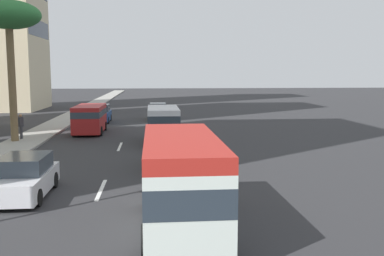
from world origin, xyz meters
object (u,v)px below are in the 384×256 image
car_fourth (24,177)px  palm_tree (9,18)px  car_second (171,153)px  pedestrian_near_lamp (21,125)px  van_lead (163,122)px  car_sixth (158,112)px  van_third (90,117)px  minibus_seventh (181,178)px  car_fifth (100,114)px

car_fourth → palm_tree: size_ratio=0.45×
palm_tree → car_fourth: bearing=-161.7°
car_second → pedestrian_near_lamp: bearing=46.9°
car_fourth → palm_tree: 15.88m
van_lead → car_second: van_lead is taller
van_lead → car_sixth: van_lead is taller
car_sixth → palm_tree: (-14.07, 9.89, 7.49)m
car_fourth → pedestrian_near_lamp: pedestrian_near_lamp is taller
van_third → pedestrian_near_lamp: van_third is taller
car_second → minibus_seventh: 8.81m
van_lead → minibus_seventh: 16.57m
car_second → van_third: (12.93, 5.85, 0.54)m
car_second → car_sixth: (22.56, 0.38, 0.07)m
car_fourth → car_sixth: 27.88m
van_lead → car_sixth: 14.77m
minibus_seventh → car_second: bearing=-0.6°
car_second → car_fifth: size_ratio=1.11×
car_fourth → car_fifth: bearing=-179.8°
car_fourth → car_sixth: bearing=168.6°
pedestrian_near_lamp → minibus_seventh: bearing=-123.8°
van_lead → car_fourth: van_lead is taller
van_third → car_fourth: (-17.70, 0.04, -0.53)m
car_sixth → pedestrian_near_lamp: size_ratio=2.36×
van_lead → minibus_seventh: size_ratio=0.79×
car_fifth → palm_tree: (-12.23, 4.30, 7.49)m
palm_tree → minibus_seventh: bearing=-149.5°
minibus_seventh → car_sixth: bearing=0.5°
car_second → van_third: bearing=24.4°
van_lead → car_fifth: 14.15m
car_second → palm_tree: 15.32m
car_sixth → van_lead: bearing=-179.4°
palm_tree → pedestrian_near_lamp: bearing=-8.1°
car_sixth → pedestrian_near_lamp: bearing=143.3°
car_fifth → palm_tree: size_ratio=0.43×
car_fifth → van_third: bearing=0.8°
van_third → car_fourth: van_third is taller
pedestrian_near_lamp → palm_tree: size_ratio=0.19×
van_lead → van_third: size_ratio=1.00×
van_third → palm_tree: 9.41m
car_fourth → car_fifth: size_ratio=1.05×
van_lead → pedestrian_near_lamp: van_lead is taller
car_sixth → minibus_seventh: bearing=-179.5°
car_fourth → van_lead: bearing=155.7°
minibus_seventh → pedestrian_near_lamp: 20.83m
car_sixth → pedestrian_near_lamp: (-13.08, 9.75, 0.32)m
car_second → car_fourth: size_ratio=1.06×
pedestrian_near_lamp → car_fifth: bearing=7.1°
van_lead → car_second: 7.83m
van_third → palm_tree: bearing=-44.9°
car_fifth → pedestrian_near_lamp: (-11.24, 4.16, 0.31)m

